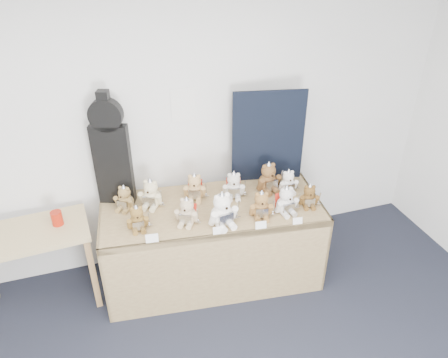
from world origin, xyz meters
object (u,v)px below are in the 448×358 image
object	(u,v)px
teddy_back_centre_right	(234,186)
teddy_front_end	(309,197)
display_table	(214,228)
side_table	(31,245)
teddy_back_end	(288,182)
teddy_front_far_right	(286,201)
teddy_front_far_left	(137,219)
teddy_back_right	(268,178)
teddy_front_right	(261,206)
teddy_back_centre_left	(195,188)
guitar_case	(111,151)
teddy_front_left	(187,212)
teddy_back_far_left	(125,199)
teddy_back_left	(151,194)
red_cup	(57,218)
teddy_front_centre	(223,211)

from	to	relation	value
teddy_back_centre_right	teddy_front_end	bearing A→B (deg)	-14.00
display_table	side_table	world-z (taller)	display_table
teddy_back_end	teddy_front_far_right	bearing A→B (deg)	-113.61
teddy_front_far_left	teddy_back_right	world-z (taller)	teddy_back_right
teddy_front_right	teddy_back_end	size ratio (longest dim) A/B	1.11
side_table	teddy_back_centre_left	distance (m)	1.42
teddy_front_far_left	guitar_case	bearing A→B (deg)	105.33
display_table	teddy_back_right	xyz separation A→B (m)	(0.57, 0.18, 0.29)
teddy_front_left	teddy_front_right	xyz separation A→B (m)	(0.60, -0.10, 0.00)
display_table	teddy_front_far_left	distance (m)	0.69
teddy_front_right	teddy_back_far_left	bearing A→B (deg)	170.69
teddy_front_left	side_table	bearing A→B (deg)	-163.45
teddy_back_end	teddy_back_far_left	bearing A→B (deg)	177.37
teddy_front_end	teddy_front_left	bearing A→B (deg)	-168.40
display_table	teddy_back_end	world-z (taller)	teddy_back_end
teddy_back_centre_right	teddy_back_right	distance (m)	0.33
teddy_front_end	teddy_back_right	world-z (taller)	teddy_back_right
teddy_front_far_left	teddy_back_left	distance (m)	0.33
teddy_front_far_left	side_table	bearing A→B (deg)	165.65
guitar_case	teddy_back_far_left	bearing A→B (deg)	-51.94
teddy_back_centre_left	teddy_back_far_left	bearing A→B (deg)	-164.75
side_table	teddy_back_right	distance (m)	2.08
guitar_case	teddy_front_right	world-z (taller)	guitar_case
teddy_back_centre_right	teddy_front_far_left	bearing A→B (deg)	-150.07
side_table	display_table	bearing A→B (deg)	-12.10
display_table	teddy_front_far_right	distance (m)	0.67
teddy_front_end	teddy_back_centre_right	world-z (taller)	teddy_back_centre_right
red_cup	teddy_front_far_left	world-z (taller)	teddy_front_far_left
teddy_back_centre_left	teddy_front_far_left	bearing A→B (deg)	-134.19
teddy_front_right	teddy_front_far_right	xyz separation A→B (m)	(0.22, -0.01, 0.00)
teddy_back_right	display_table	bearing A→B (deg)	-168.38
teddy_back_right	guitar_case	bearing A→B (deg)	163.91
teddy_front_left	teddy_back_centre_right	xyz separation A→B (m)	(0.48, 0.25, 0.00)
teddy_front_far_left	teddy_back_centre_right	bearing A→B (deg)	15.41
side_table	teddy_back_centre_right	bearing A→B (deg)	-5.32
teddy_front_left	teddy_front_centre	size ratio (longest dim) A/B	0.80
teddy_front_centre	teddy_front_right	distance (m)	0.34
guitar_case	teddy_back_right	size ratio (longest dim) A/B	3.27
teddy_front_far_right	teddy_front_end	distance (m)	0.23
teddy_front_end	teddy_back_end	xyz separation A→B (m)	(-0.07, 0.26, 0.00)
teddy_front_left	teddy_back_centre_right	distance (m)	0.54
red_cup	teddy_back_right	distance (m)	1.83
teddy_back_end	teddy_back_far_left	distance (m)	1.44
teddy_back_far_left	teddy_front_left	bearing A→B (deg)	-1.69
teddy_front_far_left	teddy_back_left	size ratio (longest dim) A/B	0.83
red_cup	teddy_front_centre	distance (m)	1.35
teddy_front_end	teddy_back_centre_left	world-z (taller)	teddy_back_centre_left
teddy_back_centre_right	teddy_back_right	bearing A→B (deg)	17.46
teddy_front_end	teddy_back_centre_left	distance (m)	0.99
red_cup	teddy_front_far_right	xyz separation A→B (m)	(1.83, -0.44, 0.07)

